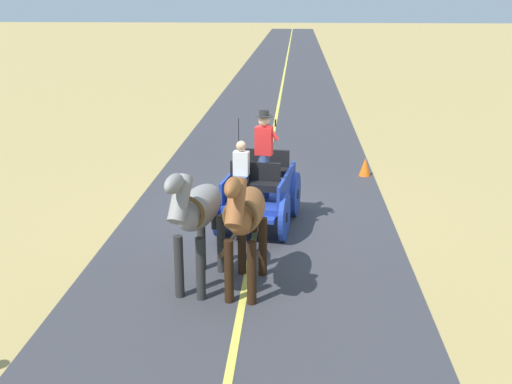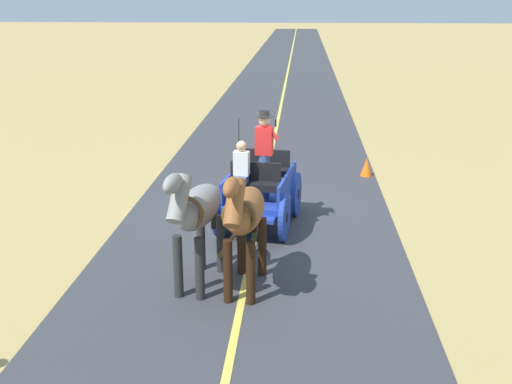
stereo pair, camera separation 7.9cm
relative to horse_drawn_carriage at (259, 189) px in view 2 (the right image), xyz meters
The scene contains 7 objects.
ground_plane 0.93m from the horse_drawn_carriage, 82.87° to the right, with size 200.00×200.00×0.00m, color tan.
road_surface 0.93m from the horse_drawn_carriage, 82.87° to the right, with size 5.84×160.00×0.01m, color #38383D.
road_centre_stripe 0.92m from the horse_drawn_carriage, 82.87° to the right, with size 0.12×160.00×0.00m, color #DBCC4C.
horse_drawn_carriage is the anchor object (origin of this frame).
horse_near_side 3.10m from the horse_drawn_carriage, 89.27° to the left, with size 0.72×2.14×2.21m.
horse_off_side 3.10m from the horse_drawn_carriage, 74.43° to the left, with size 0.84×2.15×2.21m.
traffic_cone 4.83m from the horse_drawn_carriage, 123.04° to the right, with size 0.32×0.32×0.50m, color orange.
Camera 2 is at (-0.88, 12.85, 4.67)m, focal length 44.03 mm.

